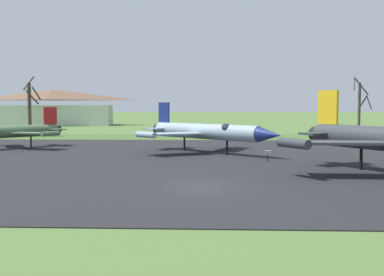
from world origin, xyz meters
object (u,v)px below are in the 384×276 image
jet_fighter_rear_center (208,131)px  visitor_building (53,108)px  info_placard_rear_center (268,155)px  jet_fighter_front_right (7,131)px

jet_fighter_rear_center → visitor_building: bearing=119.8°
jet_fighter_rear_center → visitor_building: visitor_building is taller
jet_fighter_rear_center → info_placard_rear_center: size_ratio=13.62×
jet_fighter_front_right → jet_fighter_rear_center: size_ratio=0.92×
jet_fighter_front_right → visitor_building: 62.09m
jet_fighter_front_right → info_placard_rear_center: bearing=-21.6°
jet_fighter_front_right → jet_fighter_rear_center: bearing=-9.4°
jet_fighter_rear_center → info_placard_rear_center: (4.89, -6.80, -1.54)m
jet_fighter_rear_center → info_placard_rear_center: jet_fighter_rear_center is taller
info_placard_rear_center → visitor_building: visitor_building is taller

